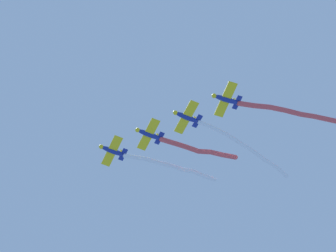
{
  "coord_description": "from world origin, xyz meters",
  "views": [
    {
      "loc": [
        45.13,
        -19.28,
        1.72
      ],
      "look_at": [
        9.06,
        7.55,
        74.31
      ],
      "focal_mm": 50.69,
      "sensor_mm": 36.0,
      "label": 1
    }
  ],
  "objects": [
    {
      "name": "smoke_trail_right_wing",
      "position": [
        14.15,
        21.65,
        73.66
      ],
      "size": [
        2.45,
        20.87,
        2.33
      ],
      "color": "white"
    },
    {
      "name": "airplane_left_wing",
      "position": [
        5.6,
        5.74,
        74.2
      ],
      "size": [
        7.23,
        5.49,
        1.78
      ],
      "rotation": [
        0.0,
        0.0,
        4.5
      ],
      "color": "navy"
    },
    {
      "name": "smoke_trail_lead",
      "position": [
        1.95,
        13.56,
        74.63
      ],
      "size": [
        6.21,
        18.37,
        2.28
      ],
      "color": "white"
    },
    {
      "name": "airplane_lead",
      "position": [
        -1.28,
        2.35,
        73.95
      ],
      "size": [
        7.23,
        5.48,
        1.78
      ],
      "rotation": [
        0.0,
        0.0,
        4.5
      ],
      "color": "navy"
    },
    {
      "name": "smoke_trail_left_wing",
      "position": [
        8.3,
        15.27,
        74.42
      ],
      "size": [
        5.66,
        14.82,
        1.92
      ],
      "color": "#DB4C4C"
    },
    {
      "name": "smoke_trail_slot",
      "position": [
        24.64,
        26.45,
        76.41
      ],
      "size": [
        10.25,
        24.06,
        3.97
      ],
      "color": "#DB4C4C"
    },
    {
      "name": "airplane_slot",
      "position": [
        19.34,
        12.53,
        74.7
      ],
      "size": [
        7.2,
        5.53,
        1.78
      ],
      "rotation": [
        0.0,
        0.0,
        4.39
      ],
      "color": "navy"
    },
    {
      "name": "airplane_right_wing",
      "position": [
        12.48,
        9.13,
        74.45
      ],
      "size": [
        7.23,
        5.49,
        1.78
      ],
      "rotation": [
        0.0,
        0.0,
        4.5
      ],
      "color": "navy"
    }
  ]
}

